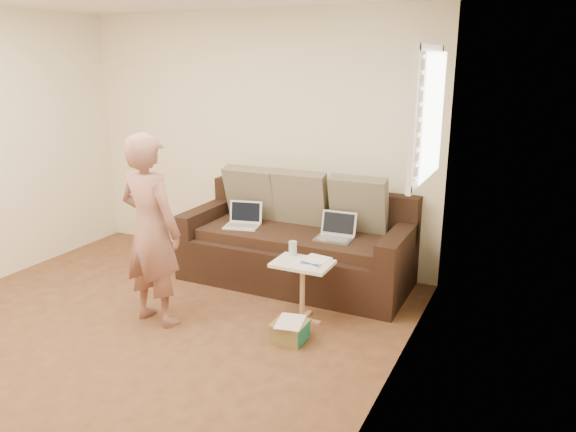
% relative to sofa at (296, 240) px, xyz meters
% --- Properties ---
extents(floor, '(4.50, 4.50, 0.00)m').
position_rel_sofa_xyz_m(floor, '(-0.70, -1.77, -0.42)').
color(floor, '#4E2D1D').
rests_on(floor, ground).
extents(wall_back, '(4.00, 0.00, 4.00)m').
position_rel_sofa_xyz_m(wall_back, '(-0.70, 0.48, 0.87)').
color(wall_back, beige).
rests_on(wall_back, ground).
extents(wall_right, '(0.00, 4.50, 4.50)m').
position_rel_sofa_xyz_m(wall_right, '(1.30, -1.77, 0.87)').
color(wall_right, beige).
rests_on(wall_right, ground).
extents(window_blinds, '(0.12, 0.88, 1.08)m').
position_rel_sofa_xyz_m(window_blinds, '(1.25, -0.27, 1.28)').
color(window_blinds, white).
rests_on(window_blinds, wall_right).
extents(sofa, '(2.20, 0.95, 0.85)m').
position_rel_sofa_xyz_m(sofa, '(0.00, 0.00, 0.00)').
color(sofa, black).
rests_on(sofa, ground).
extents(pillow_left, '(0.55, 0.29, 0.57)m').
position_rel_sofa_xyz_m(pillow_left, '(-0.60, 0.22, 0.37)').
color(pillow_left, '#65594A').
rests_on(pillow_left, sofa).
extents(pillow_mid, '(0.55, 0.27, 0.57)m').
position_rel_sofa_xyz_m(pillow_mid, '(-0.05, 0.22, 0.37)').
color(pillow_mid, brown).
rests_on(pillow_mid, sofa).
extents(pillow_right, '(0.55, 0.28, 0.57)m').
position_rel_sofa_xyz_m(pillow_right, '(0.55, 0.24, 0.37)').
color(pillow_right, '#65594A').
rests_on(pillow_right, sofa).
extents(laptop_silver, '(0.35, 0.26, 0.22)m').
position_rel_sofa_xyz_m(laptop_silver, '(0.43, -0.09, 0.10)').
color(laptop_silver, '#B7BABC').
rests_on(laptop_silver, sofa).
extents(laptop_white, '(0.37, 0.31, 0.24)m').
position_rel_sofa_xyz_m(laptop_white, '(-0.53, -0.11, 0.10)').
color(laptop_white, white).
rests_on(laptop_white, sofa).
extents(person, '(0.62, 0.46, 1.59)m').
position_rel_sofa_xyz_m(person, '(-0.70, -1.27, 0.37)').
color(person, '#8D4D52').
rests_on(person, ground).
extents(side_table, '(0.48, 0.33, 0.52)m').
position_rel_sofa_xyz_m(side_table, '(0.41, -0.75, -0.16)').
color(side_table, silver).
rests_on(side_table, ground).
extents(drinking_glass, '(0.07, 0.07, 0.12)m').
position_rel_sofa_xyz_m(drinking_glass, '(0.26, -0.63, 0.16)').
color(drinking_glass, silver).
rests_on(drinking_glass, side_table).
extents(scissors, '(0.19, 0.13, 0.02)m').
position_rel_sofa_xyz_m(scissors, '(0.49, -0.78, 0.11)').
color(scissors, silver).
rests_on(scissors, side_table).
extents(paper_on_table, '(0.25, 0.33, 0.00)m').
position_rel_sofa_xyz_m(paper_on_table, '(0.48, -0.69, 0.10)').
color(paper_on_table, white).
rests_on(paper_on_table, side_table).
extents(striped_box, '(0.26, 0.26, 0.16)m').
position_rel_sofa_xyz_m(striped_box, '(0.46, -1.10, -0.34)').
color(striped_box, '#D66020').
rests_on(striped_box, ground).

